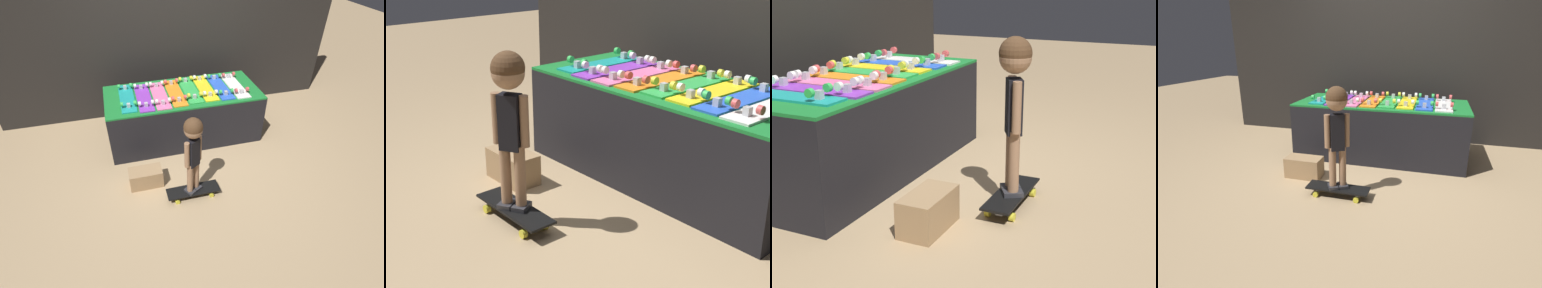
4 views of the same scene
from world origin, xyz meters
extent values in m
plane|color=tan|center=(0.00, 0.00, 0.00)|extent=(16.00, 16.00, 0.00)
cube|color=black|center=(0.00, 0.57, 0.33)|extent=(2.05, 0.88, 0.67)
cube|color=#19752D|center=(0.00, 0.57, 0.68)|extent=(2.05, 0.88, 0.02)
cube|color=teal|center=(-0.73, 0.58, 0.70)|extent=(0.18, 0.74, 0.01)
cube|color=#B7B7BC|center=(-0.73, 0.82, 0.73)|extent=(0.04, 0.04, 0.05)
cylinder|color=green|center=(-0.65, 0.82, 0.75)|extent=(0.03, 0.05, 0.05)
cylinder|color=green|center=(-0.81, 0.82, 0.75)|extent=(0.03, 0.05, 0.05)
cube|color=#B7B7BC|center=(-0.73, 0.33, 0.73)|extent=(0.04, 0.04, 0.05)
cylinder|color=green|center=(-0.65, 0.33, 0.75)|extent=(0.03, 0.05, 0.05)
cylinder|color=green|center=(-0.81, 0.33, 0.75)|extent=(0.03, 0.05, 0.05)
cube|color=purple|center=(-0.52, 0.54, 0.70)|extent=(0.18, 0.74, 0.01)
cube|color=#B7B7BC|center=(-0.52, 0.79, 0.73)|extent=(0.04, 0.04, 0.05)
cylinder|color=white|center=(-0.45, 0.79, 0.75)|extent=(0.03, 0.05, 0.05)
cylinder|color=white|center=(-0.60, 0.79, 0.75)|extent=(0.03, 0.05, 0.05)
cube|color=#B7B7BC|center=(-0.52, 0.30, 0.73)|extent=(0.04, 0.04, 0.05)
cylinder|color=white|center=(-0.45, 0.30, 0.75)|extent=(0.03, 0.05, 0.05)
cylinder|color=white|center=(-0.60, 0.30, 0.75)|extent=(0.03, 0.05, 0.05)
cube|color=pink|center=(-0.31, 0.54, 0.70)|extent=(0.18, 0.74, 0.01)
cube|color=#B7B7BC|center=(-0.31, 0.79, 0.73)|extent=(0.04, 0.04, 0.05)
cylinder|color=white|center=(-0.24, 0.79, 0.75)|extent=(0.03, 0.05, 0.05)
cylinder|color=white|center=(-0.39, 0.79, 0.75)|extent=(0.03, 0.05, 0.05)
cube|color=#B7B7BC|center=(-0.31, 0.30, 0.73)|extent=(0.04, 0.04, 0.05)
cylinder|color=white|center=(-0.24, 0.30, 0.75)|extent=(0.03, 0.05, 0.05)
cylinder|color=white|center=(-0.39, 0.30, 0.75)|extent=(0.03, 0.05, 0.05)
cube|color=orange|center=(-0.10, 0.56, 0.70)|extent=(0.18, 0.74, 0.01)
cube|color=#B7B7BC|center=(-0.10, 0.81, 0.73)|extent=(0.04, 0.04, 0.05)
cylinder|color=#D84C4C|center=(-0.03, 0.81, 0.75)|extent=(0.03, 0.05, 0.05)
cylinder|color=#D84C4C|center=(-0.18, 0.81, 0.75)|extent=(0.03, 0.05, 0.05)
cube|color=#B7B7BC|center=(-0.10, 0.32, 0.73)|extent=(0.04, 0.04, 0.05)
cylinder|color=#D84C4C|center=(-0.03, 0.32, 0.75)|extent=(0.03, 0.05, 0.05)
cylinder|color=#D84C4C|center=(-0.18, 0.32, 0.75)|extent=(0.03, 0.05, 0.05)
cube|color=green|center=(0.10, 0.59, 0.70)|extent=(0.18, 0.74, 0.01)
cube|color=#B7B7BC|center=(0.10, 0.83, 0.73)|extent=(0.04, 0.04, 0.05)
cylinder|color=yellow|center=(0.18, 0.83, 0.75)|extent=(0.03, 0.05, 0.05)
cylinder|color=yellow|center=(0.03, 0.83, 0.75)|extent=(0.03, 0.05, 0.05)
cube|color=#B7B7BC|center=(0.10, 0.34, 0.73)|extent=(0.04, 0.04, 0.05)
cylinder|color=yellow|center=(0.18, 0.34, 0.75)|extent=(0.03, 0.05, 0.05)
cylinder|color=yellow|center=(0.03, 0.34, 0.75)|extent=(0.03, 0.05, 0.05)
cube|color=yellow|center=(0.31, 0.59, 0.70)|extent=(0.18, 0.74, 0.01)
cube|color=#B7B7BC|center=(0.31, 0.84, 0.73)|extent=(0.04, 0.04, 0.05)
cylinder|color=white|center=(0.39, 0.84, 0.75)|extent=(0.03, 0.05, 0.05)
cylinder|color=white|center=(0.24, 0.84, 0.75)|extent=(0.03, 0.05, 0.05)
cube|color=#B7B7BC|center=(0.31, 0.35, 0.73)|extent=(0.04, 0.04, 0.05)
cylinder|color=white|center=(0.39, 0.35, 0.75)|extent=(0.03, 0.05, 0.05)
cylinder|color=white|center=(0.24, 0.35, 0.75)|extent=(0.03, 0.05, 0.05)
cube|color=blue|center=(0.52, 0.57, 0.70)|extent=(0.18, 0.74, 0.01)
cube|color=#B7B7BC|center=(0.52, 0.82, 0.73)|extent=(0.04, 0.04, 0.05)
cylinder|color=green|center=(0.45, 0.82, 0.75)|extent=(0.03, 0.05, 0.05)
cube|color=#B7B7BC|center=(0.52, 0.33, 0.73)|extent=(0.04, 0.04, 0.05)
cylinder|color=green|center=(0.60, 0.33, 0.75)|extent=(0.03, 0.05, 0.05)
cylinder|color=green|center=(0.45, 0.33, 0.75)|extent=(0.03, 0.05, 0.05)
cube|color=#B7B7BC|center=(0.73, 0.31, 0.73)|extent=(0.04, 0.04, 0.05)
cylinder|color=#D84C4C|center=(0.81, 0.31, 0.75)|extent=(0.03, 0.05, 0.05)
cylinder|color=#D84C4C|center=(0.65, 0.31, 0.75)|extent=(0.03, 0.05, 0.05)
cube|color=black|center=(-0.18, -0.63, 0.08)|extent=(0.60, 0.18, 0.01)
cube|color=#B7B7BC|center=(0.02, -0.63, 0.05)|extent=(0.04, 0.04, 0.05)
cylinder|color=yellow|center=(0.02, -0.56, 0.03)|extent=(0.05, 0.03, 0.05)
cylinder|color=yellow|center=(0.02, -0.71, 0.03)|extent=(0.05, 0.03, 0.05)
cube|color=#B7B7BC|center=(-0.38, -0.63, 0.05)|extent=(0.04, 0.04, 0.05)
cylinder|color=yellow|center=(-0.38, -0.56, 0.03)|extent=(0.05, 0.03, 0.05)
cylinder|color=yellow|center=(-0.38, -0.71, 0.03)|extent=(0.05, 0.03, 0.05)
cube|color=#2D2D33|center=(-0.14, -0.61, 0.11)|extent=(0.13, 0.15, 0.03)
cylinder|color=#997051|center=(-0.14, -0.61, 0.31)|extent=(0.07, 0.07, 0.38)
cube|color=#2D2D33|center=(-0.22, -0.66, 0.11)|extent=(0.13, 0.15, 0.03)
cylinder|color=#997051|center=(-0.22, -0.66, 0.31)|extent=(0.07, 0.07, 0.38)
cube|color=black|center=(-0.18, -0.63, 0.64)|extent=(0.15, 0.14, 0.33)
cylinder|color=#997051|center=(-0.11, -0.59, 0.65)|extent=(0.05, 0.05, 0.30)
cylinder|color=#997051|center=(-0.26, -0.68, 0.65)|extent=(0.05, 0.05, 0.30)
sphere|color=#997051|center=(-0.18, -0.63, 0.92)|extent=(0.19, 0.19, 0.19)
sphere|color=#4C331E|center=(-0.18, -0.63, 0.95)|extent=(0.19, 0.19, 0.19)
cube|color=#A37F56|center=(-0.67, -0.31, 0.11)|extent=(0.39, 0.21, 0.22)
camera|label=1|loc=(-0.82, -2.92, 2.58)|focal=28.00mm
camera|label=2|loc=(2.25, -2.20, 1.63)|focal=50.00mm
camera|label=3|loc=(-3.07, -1.64, 1.39)|focal=50.00mm
camera|label=4|loc=(0.63, -3.05, 1.41)|focal=28.00mm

